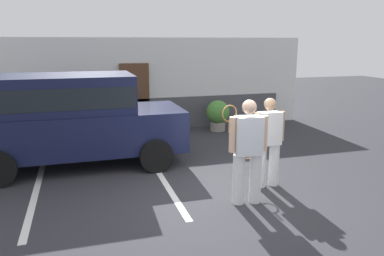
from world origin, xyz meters
name	(u,v)px	position (x,y,z in m)	size (l,w,h in m)	color
ground_plane	(221,199)	(0.00, 0.00, 0.00)	(40.00, 40.00, 0.00)	#2D2D33
parking_stripe_0	(37,188)	(-3.21, 1.50, 0.00)	(0.12, 4.40, 0.01)	silver
parking_stripe_1	(160,175)	(-0.79, 1.50, 0.00)	(0.12, 4.40, 0.01)	silver
house_frontage	(155,87)	(-0.01, 5.95, 1.35)	(10.01, 0.40, 2.87)	white
parked_suv	(74,116)	(-2.47, 2.73, 1.15)	(4.61, 2.18, 2.05)	#141938
tennis_player_man	(248,150)	(0.36, -0.28, 0.95)	(0.80, 0.33, 1.82)	white
tennis_player_woman	(268,141)	(1.08, 0.34, 0.89)	(0.90, 0.28, 1.73)	white
potted_plant_by_porch	(218,114)	(1.81, 5.03, 0.53)	(0.73, 0.73, 0.96)	gray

